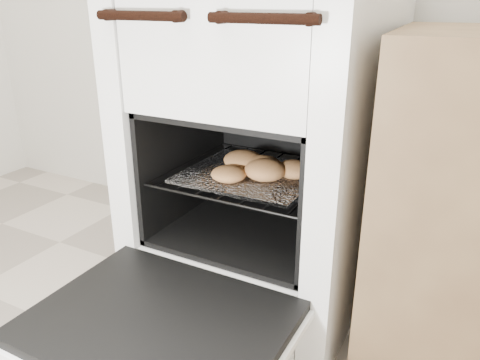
% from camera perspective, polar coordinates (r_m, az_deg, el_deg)
% --- Properties ---
extents(stove, '(0.63, 0.70, 0.96)m').
position_cam_1_polar(stove, '(1.36, 3.04, 4.12)').
color(stove, white).
rests_on(stove, ground).
extents(oven_door, '(0.56, 0.44, 0.04)m').
position_cam_1_polar(oven_door, '(1.08, -9.89, -17.00)').
color(oven_door, black).
rests_on(oven_door, stove).
extents(oven_rack, '(0.46, 0.44, 0.01)m').
position_cam_1_polar(oven_rack, '(1.32, 1.71, 0.73)').
color(oven_rack, black).
rests_on(oven_rack, stove).
extents(foil_sheet, '(0.35, 0.31, 0.01)m').
position_cam_1_polar(foil_sheet, '(1.30, 1.30, 0.70)').
color(foil_sheet, white).
rests_on(foil_sheet, oven_rack).
extents(baked_rolls, '(0.29, 0.24, 0.05)m').
position_cam_1_polar(baked_rolls, '(1.27, 2.37, 1.62)').
color(baked_rolls, tan).
rests_on(baked_rolls, foil_sheet).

